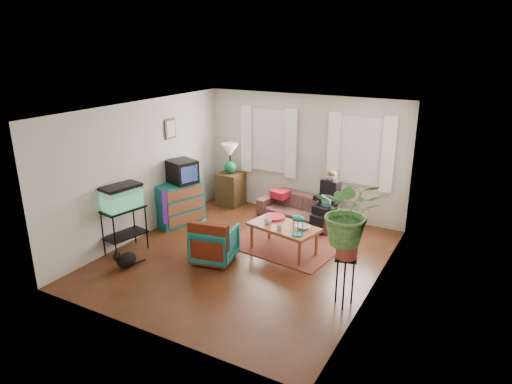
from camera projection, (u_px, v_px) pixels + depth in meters
The scene contains 31 objects.
floor at pixel (245, 257), 8.08m from camera, with size 4.50×5.00×0.01m, color #4F2B14.
ceiling at pixel (244, 110), 7.25m from camera, with size 4.50×5.00×0.01m, color white.
wall_back at pixel (303, 156), 9.74m from camera, with size 4.50×0.01×2.60m, color silver.
wall_front at pixel (142, 243), 5.59m from camera, with size 4.50×0.01×2.60m, color silver.
wall_left at pixel (143, 170), 8.69m from camera, with size 0.01×5.00×2.60m, color silver.
wall_right at pixel (378, 210), 6.64m from camera, with size 0.01×5.00×2.60m, color silver.
window_left at pixel (270, 141), 10.01m from camera, with size 1.08×0.04×1.38m, color white.
window_right at pixel (361, 151), 9.07m from camera, with size 1.08×0.04×1.38m, color white.
curtains_left at pixel (268, 141), 9.94m from camera, with size 1.36×0.06×1.50m, color white.
curtains_right at pixel (360, 152), 9.01m from camera, with size 1.36×0.06×1.50m, color white.
picture_frame at pixel (171, 129), 9.18m from camera, with size 0.04×0.32×0.40m, color #3D2616.
area_rug at pixel (286, 243), 8.63m from camera, with size 2.00×1.60×0.01m, color maroon.
sofa at pixel (300, 205), 9.60m from camera, with size 1.83×0.72×0.72m, color brown.
seated_person at pixel (327, 203), 9.14m from camera, with size 0.46×0.56×1.09m, color black, non-canonical shape.
side_table at pixel (231, 189), 10.53m from camera, with size 0.52×0.52×0.76m, color #3B2316.
table_lamp at pixel (230, 159), 10.30m from camera, with size 0.39×0.39×0.70m, color white, non-canonical shape.
dresser at pixel (179, 203), 9.44m from camera, with size 0.49×0.97×0.88m, color #11506B.
crt_tv at pixel (182, 171), 9.28m from camera, with size 0.54×0.49×0.47m, color black.
aquarium_stand at pixel (125, 230), 8.16m from camera, with size 0.42×0.75×0.84m, color black.
aquarium at pixel (122, 197), 7.96m from camera, with size 0.37×0.68×0.44m, color #7FD899.
black_cat at pixel (127, 259), 7.66m from camera, with size 0.25×0.39×0.33m, color black.
armchair at pixel (215, 242), 7.86m from camera, with size 0.68×0.64×0.70m, color #125C6F.
serape_throw at pixel (208, 240), 7.56m from camera, with size 0.71×0.16×0.58m, color #9E0A0A.
coffee_table at pixel (283, 239), 8.21m from camera, with size 1.23×0.67×0.51m, color brown.
cup_a at pixel (268, 221), 8.21m from camera, with size 0.14×0.14×0.11m, color white.
cup_b at pixel (279, 227), 7.94m from camera, with size 0.11×0.11×0.11m, color beige.
bowl at pixel (303, 227), 8.00m from camera, with size 0.24×0.24×0.06m, color white.
snack_tray at pixel (275, 217), 8.45m from camera, with size 0.38×0.38×0.04m, color #B21414.
birdcage at pixel (298, 225), 7.69m from camera, with size 0.20×0.20×0.36m, color #115B6B, non-canonical shape.
plant_stand at pixel (344, 281), 6.50m from camera, with size 0.33×0.33×0.77m, color black.
potted_plant at pixel (349, 222), 6.21m from camera, with size 0.88×0.76×0.98m, color #599947.
Camera 1 is at (3.68, -6.29, 3.67)m, focal length 32.00 mm.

